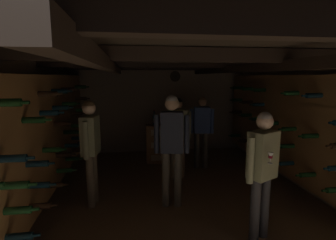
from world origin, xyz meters
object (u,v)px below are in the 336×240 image
(person_guest_rear_center, at_px, (178,131))
(person_guest_near_right, at_px, (262,165))
(person_host_center, at_px, (172,140))
(person_guest_far_right, at_px, (202,125))
(display_bottle, at_px, (154,119))
(person_guest_mid_left, at_px, (91,143))
(wine_crate_stack, at_px, (157,143))

(person_guest_rear_center, height_order, person_guest_near_right, person_guest_rear_center)
(person_host_center, bearing_deg, person_guest_far_right, 60.94)
(display_bottle, bearing_deg, person_guest_mid_left, -120.19)
(wine_crate_stack, height_order, person_guest_near_right, person_guest_near_right)
(person_guest_far_right, xyz_separation_m, person_guest_mid_left, (-2.17, -1.45, 0.05))
(display_bottle, distance_m, person_guest_mid_left, 2.35)
(person_guest_far_right, bearing_deg, wine_crate_stack, 149.56)
(person_guest_mid_left, height_order, person_guest_rear_center, person_guest_mid_left)
(person_host_center, xyz_separation_m, person_guest_near_right, (0.94, -1.02, -0.10))
(person_host_center, height_order, person_guest_far_right, person_host_center)
(wine_crate_stack, xyz_separation_m, person_guest_rear_center, (0.30, -1.09, 0.52))
(display_bottle, xyz_separation_m, person_host_center, (0.05, -2.27, 0.03))
(person_guest_mid_left, height_order, person_guest_near_right, person_guest_mid_left)
(person_guest_rear_center, bearing_deg, person_guest_mid_left, -149.29)
(display_bottle, xyz_separation_m, person_guest_rear_center, (0.35, -1.12, -0.06))
(wine_crate_stack, bearing_deg, person_guest_near_right, -73.94)
(person_guest_rear_center, bearing_deg, person_host_center, -104.68)
(person_guest_far_right, bearing_deg, display_bottle, 149.71)
(wine_crate_stack, xyz_separation_m, person_guest_mid_left, (-1.24, -2.00, 0.56))
(wine_crate_stack, distance_m, person_guest_rear_center, 1.25)
(person_host_center, relative_size, person_guest_far_right, 1.09)
(wine_crate_stack, distance_m, person_guest_near_right, 3.43)
(display_bottle, relative_size, person_host_center, 0.20)
(person_host_center, relative_size, person_guest_mid_left, 1.05)
(wine_crate_stack, bearing_deg, person_guest_rear_center, -74.86)
(person_host_center, relative_size, person_guest_near_right, 1.08)
(person_guest_far_right, distance_m, person_guest_rear_center, 0.84)
(person_host_center, relative_size, person_guest_rear_center, 1.08)
(person_guest_far_right, distance_m, person_guest_near_right, 2.71)
(person_guest_far_right, relative_size, person_guest_mid_left, 0.96)
(display_bottle, relative_size, person_guest_mid_left, 0.21)
(person_guest_far_right, bearing_deg, person_guest_mid_left, -146.20)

